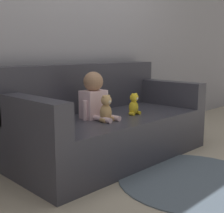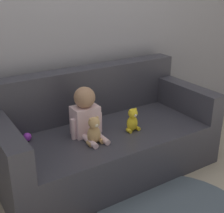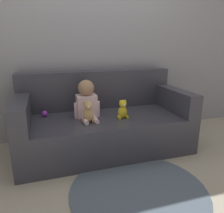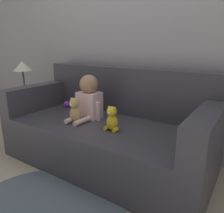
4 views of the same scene
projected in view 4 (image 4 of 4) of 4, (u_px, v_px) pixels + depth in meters
The scene contains 8 objects.
ground_plane at pixel (105, 162), 2.13m from camera, with size 12.00×12.00×0.00m, color #B7AD99.
wall_back at pixel (135, 25), 2.22m from camera, with size 8.00×0.05×2.60m.
couch at pixel (109, 130), 2.10m from camera, with size 1.92×0.91×0.89m.
person_baby at pixel (89, 99), 2.09m from camera, with size 0.29×0.36×0.42m.
teddy_bear_brown at pixel (75, 111), 1.99m from camera, with size 0.14×0.11×0.23m.
plush_toy_side at pixel (112, 119), 1.80m from camera, with size 0.12×0.09×0.21m.
toy_ball at pixel (67, 104), 2.50m from camera, with size 0.07×0.07×0.07m.
side_table at pixel (24, 80), 2.69m from camera, with size 0.31×0.31×0.92m.
Camera 4 is at (1.11, -1.55, 1.10)m, focal length 35.00 mm.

